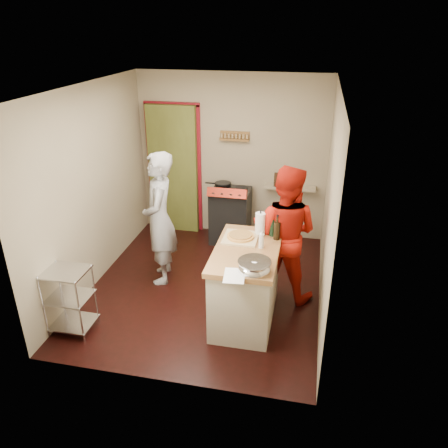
% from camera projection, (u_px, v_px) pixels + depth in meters
% --- Properties ---
extents(floor, '(3.50, 3.50, 0.00)m').
position_uv_depth(floor, '(206.00, 286.00, 5.91)').
color(floor, black).
rests_on(floor, ground).
extents(back_wall, '(3.00, 0.44, 2.60)m').
position_uv_depth(back_wall, '(194.00, 164.00, 7.13)').
color(back_wall, gray).
rests_on(back_wall, ground).
extents(left_wall, '(0.04, 3.50, 2.60)m').
position_uv_depth(left_wall, '(92.00, 188.00, 5.65)').
color(left_wall, gray).
rests_on(left_wall, ground).
extents(right_wall, '(0.04, 3.50, 2.60)m').
position_uv_depth(right_wall, '(329.00, 207.00, 5.08)').
color(right_wall, gray).
rests_on(right_wall, ground).
extents(ceiling, '(3.00, 3.50, 0.02)m').
position_uv_depth(ceiling, '(202.00, 86.00, 4.81)').
color(ceiling, white).
rests_on(ceiling, back_wall).
extents(stove, '(0.60, 0.63, 1.00)m').
position_uv_depth(stove, '(230.00, 215.00, 6.98)').
color(stove, black).
rests_on(stove, ground).
extents(wire_shelving, '(0.48, 0.40, 0.80)m').
position_uv_depth(wire_shelving, '(69.00, 298.00, 4.90)').
color(wire_shelving, silver).
rests_on(wire_shelving, ground).
extents(island, '(0.73, 1.36, 1.24)m').
position_uv_depth(island, '(246.00, 282.00, 5.10)').
color(island, beige).
rests_on(island, ground).
extents(person_stripe, '(0.58, 0.74, 1.80)m').
position_uv_depth(person_stripe, '(160.00, 219.00, 5.73)').
color(person_stripe, '#AAAAAE').
rests_on(person_stripe, ground).
extents(person_red, '(0.98, 0.84, 1.75)m').
position_uv_depth(person_red, '(284.00, 233.00, 5.40)').
color(person_red, '#B2180B').
rests_on(person_red, ground).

